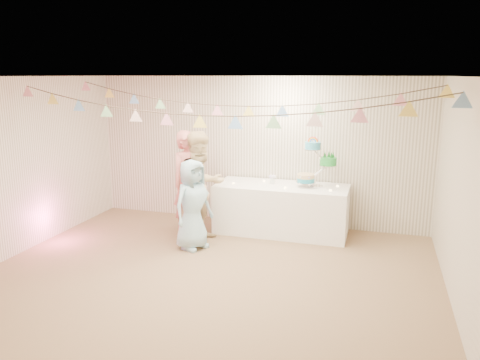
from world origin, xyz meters
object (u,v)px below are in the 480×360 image
(cake_stand, at_px, (316,168))
(person_adult_a, at_px, (189,183))
(person_adult_b, at_px, (201,187))
(table, at_px, (281,209))
(person_child, at_px, (193,205))

(cake_stand, xyz_separation_m, person_adult_a, (-2.02, -0.54, -0.26))
(cake_stand, bearing_deg, person_adult_b, -154.97)
(table, relative_size, cake_stand, 2.85)
(cake_stand, distance_m, person_adult_b, 1.89)
(person_adult_a, bearing_deg, person_adult_b, -99.98)
(table, distance_m, person_adult_a, 1.62)
(person_child, bearing_deg, person_adult_a, 53.54)
(person_adult_a, xyz_separation_m, person_adult_b, (0.32, -0.25, 0.01))
(cake_stand, relative_size, person_adult_a, 0.44)
(person_adult_b, bearing_deg, person_child, -147.44)
(table, distance_m, person_adult_b, 1.44)
(person_adult_b, relative_size, person_child, 1.27)
(cake_stand, height_order, person_child, cake_stand)
(cake_stand, relative_size, person_child, 0.55)
(person_adult_a, relative_size, person_child, 1.25)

